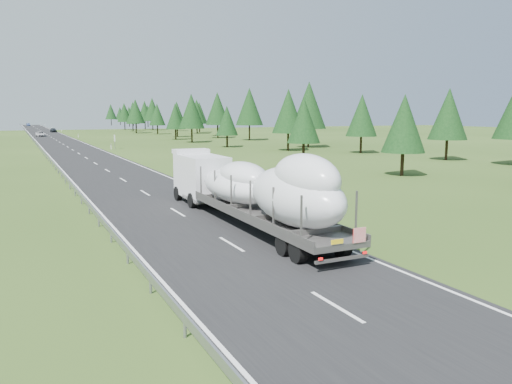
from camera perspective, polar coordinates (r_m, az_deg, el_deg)
name	(u,v)px	position (r m, az deg, el deg)	size (l,w,h in m)	color
ground	(336,307)	(17.42, 9.16, -12.85)	(400.00, 400.00, 0.00)	#2D4517
road_surface	(63,144)	(113.75, -21.20, 5.12)	(10.00, 400.00, 0.02)	black
guardrail	(36,142)	(113.34, -23.89, 5.25)	(0.10, 400.00, 0.76)	slate
marker_posts	(69,132)	(169.03, -20.61, 6.40)	(0.13, 350.08, 1.00)	silver
highway_sign	(115,139)	(94.76, -15.86, 5.83)	(0.08, 0.90, 2.60)	slate
tree_line_right	(211,111)	(138.57, -5.21, 9.18)	(27.75, 312.06, 12.56)	black
boat_truck	(250,186)	(28.47, -0.67, 0.66)	(3.09, 20.36, 4.63)	silver
distant_van	(41,134)	(153.89, -23.40, 6.10)	(2.30, 5.00, 1.39)	silver
distant_car_dark	(53,130)	(187.56, -22.15, 6.58)	(1.79, 4.44, 1.51)	black
distant_car_blue	(28,125)	(287.74, -24.59, 7.02)	(1.50, 4.31, 1.42)	#1B2A4E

